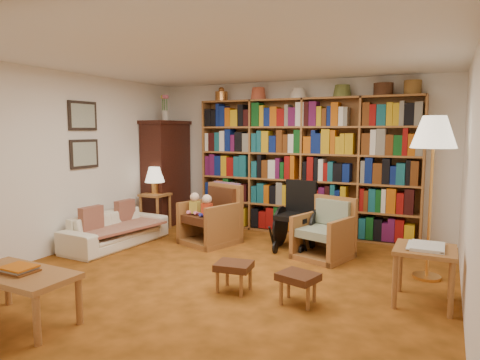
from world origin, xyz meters
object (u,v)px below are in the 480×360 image
Objects in this scene: side_table_papers at (425,256)px; footstool_b at (298,279)px; armchair_sage at (325,234)px; wheelchair at (298,218)px; footstool_a at (234,268)px; side_table_lamp at (155,203)px; floor_lamp at (434,139)px; armchair_leather at (213,218)px; sofa at (116,229)px; coffee_table at (19,278)px.

side_table_papers is 1.25m from footstool_b.
armchair_sage is 1.95× the size of footstool_b.
footstool_a is at bearing -92.15° from wheelchair.
floor_lamp is (4.30, -0.62, 1.14)m from side_table_lamp.
armchair_leather is 2.16× the size of footstool_b.
armchair_leather is at bearing -169.56° from wheelchair.
side_table_papers is at bearing 25.81° from footstool_b.
sofa is 1.57× the size of coffee_table.
armchair_leather is at bearing -12.71° from side_table_lamp.
sofa is 1.97× the size of armchair_sage.
sofa is 3.22m from footstool_b.
sofa reaches higher than footstool_b.
floor_lamp reaches higher than wheelchair.
wheelchair is 0.53× the size of floor_lamp.
footstool_b is at bearing -1.03° from footstool_a.
armchair_leather reaches higher than sofa.
armchair_leather is at bearing 138.72° from footstool_b.
sofa is at bearing -84.71° from side_table_lamp.
side_table_lamp is 4.53m from side_table_papers.
armchair_leather is 3.26m from floor_lamp.
side_table_lamp is 3.76m from footstool_b.
side_table_lamp reaches higher than coffee_table.
sofa is 2.64× the size of side_table_lamp.
footstool_b is at bearing -129.35° from floor_lamp.
side_table_papers is 3.75m from coffee_table.
footstool_a is at bearing -107.79° from armchair_sage.
side_table_papers is at bearing -90.00° from floor_lamp.
side_table_papers reaches higher than coffee_table.
armchair_sage reaches higher than side_table_papers.
armchair_sage is 1.41× the size of side_table_papers.
armchair_leather is at bearing 87.13° from coffee_table.
floor_lamp reaches higher than footstool_b.
coffee_table reaches higher than footstool_b.
side_table_lamp is at bearing 161.62° from side_table_papers.
coffee_table is (-3.16, -2.01, -0.07)m from side_table_papers.
wheelchair reaches higher than footstool_a.
floor_lamp is (4.20, 0.46, 1.36)m from sofa.
side_table_papers reaches higher than footstool_b.
floor_lamp reaches higher than side_table_lamp.
armchair_leather reaches higher than footstool_b.
floor_lamp is (3.01, -0.32, 1.23)m from armchair_leather.
armchair_leather is 1.73m from armchair_sage.
sofa is at bearing 164.10° from footstool_b.
side_table_papers reaches higher than footstool_a.
footstool_b is at bearing -83.95° from armchair_sage.
coffee_table is (-1.42, -3.38, -0.04)m from wheelchair.
side_table_papers is (1.74, -1.37, 0.04)m from wheelchair.
wheelchair is 2.02m from footstool_b.
wheelchair is 3.66m from coffee_table.
armchair_sage is 3.67m from coffee_table.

